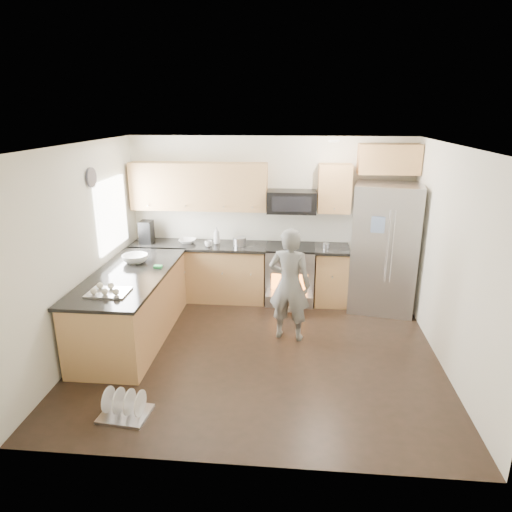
# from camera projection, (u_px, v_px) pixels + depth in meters

# --- Properties ---
(ground) EXTENTS (4.50, 4.50, 0.00)m
(ground) POSITION_uv_depth(u_px,v_px,m) (259.00, 351.00, 5.91)
(ground) COLOR black
(ground) RESTS_ON ground
(room_shell) EXTENTS (4.54, 4.04, 2.62)m
(room_shell) POSITION_uv_depth(u_px,v_px,m) (257.00, 225.00, 5.42)
(room_shell) COLOR silver
(room_shell) RESTS_ON ground
(back_cabinet_run) EXTENTS (4.45, 0.64, 2.50)m
(back_cabinet_run) POSITION_uv_depth(u_px,v_px,m) (232.00, 241.00, 7.32)
(back_cabinet_run) COLOR #AA7644
(back_cabinet_run) RESTS_ON ground
(peninsula) EXTENTS (0.96, 2.36, 1.04)m
(peninsula) POSITION_uv_depth(u_px,v_px,m) (132.00, 305.00, 6.15)
(peninsula) COLOR #AA7644
(peninsula) RESTS_ON ground
(stove_range) EXTENTS (0.76, 0.97, 1.79)m
(stove_range) POSITION_uv_depth(u_px,v_px,m) (290.00, 261.00, 7.28)
(stove_range) COLOR #B7B7BC
(stove_range) RESTS_ON ground
(refrigerator) EXTENTS (1.07, 0.90, 1.96)m
(refrigerator) POSITION_uv_depth(u_px,v_px,m) (384.00, 248.00, 6.91)
(refrigerator) COLOR #B7B7BC
(refrigerator) RESTS_ON ground
(person) EXTENTS (0.63, 0.48, 1.55)m
(person) POSITION_uv_depth(u_px,v_px,m) (289.00, 285.00, 6.04)
(person) COLOR gray
(person) RESTS_ON ground
(dish_rack) EXTENTS (0.52, 0.43, 0.30)m
(dish_rack) POSITION_uv_depth(u_px,v_px,m) (125.00, 408.00, 4.65)
(dish_rack) COLOR #B7B7BC
(dish_rack) RESTS_ON ground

